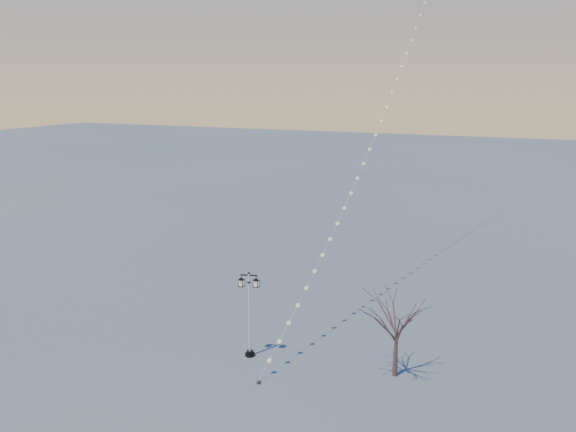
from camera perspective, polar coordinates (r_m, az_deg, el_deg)
The scene contains 4 objects.
ground at distance 33.95m, azimuth -4.53°, elevation -14.23°, with size 300.00×300.00×0.00m, color #5F625F.
street_lamp at distance 33.71m, azimuth -3.79°, elevation -9.14°, with size 1.26×0.68×5.10m.
bare_tree at distance 31.91m, azimuth 10.59°, elevation -10.03°, with size 2.73×2.73×4.53m.
kite_train at distance 44.32m, azimuth 9.16°, elevation 12.16°, with size 3.29×36.38×30.23m.
Camera 1 is at (14.51, -26.49, 15.51)m, focal length 36.47 mm.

